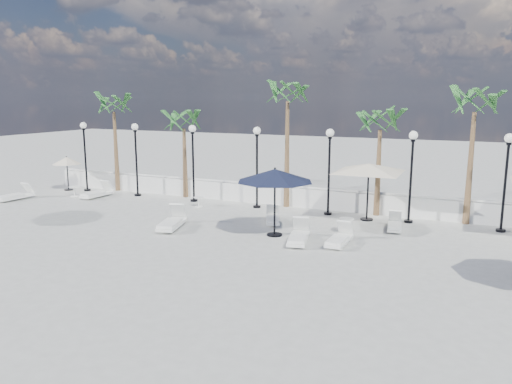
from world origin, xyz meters
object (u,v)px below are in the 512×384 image
at_px(lounger_3, 273,218).
at_px(parasol_navy_mid, 275,176).
at_px(lounger_0, 16,195).
at_px(lounger_1, 97,193).
at_px(lounger_4, 299,236).
at_px(lounger_2, 172,222).
at_px(parasol_cream_small, 67,161).
at_px(parasol_cream_sq_a, 369,164).
at_px(lounger_6, 339,238).
at_px(lounger_5, 395,225).

height_order(lounger_3, parasol_navy_mid, parasol_navy_mid).
relative_size(lounger_0, parasol_navy_mid, 0.67).
height_order(lounger_1, lounger_3, lounger_1).
bearing_deg(lounger_4, lounger_0, 162.73).
xyz_separation_m(lounger_1, lounger_2, (7.15, -3.67, 0.02)).
bearing_deg(lounger_0, parasol_cream_small, 88.66).
height_order(lounger_3, parasol_cream_small, parasol_cream_small).
xyz_separation_m(lounger_2, parasol_cream_small, (-10.09, 4.61, 1.39)).
bearing_deg(lounger_1, parasol_cream_small, 163.41).
xyz_separation_m(lounger_4, parasol_cream_sq_a, (1.52, 4.40, 2.19)).
bearing_deg(lounger_6, lounger_3, 151.66).
bearing_deg(lounger_3, lounger_4, -72.37).
distance_m(lounger_3, lounger_5, 4.93).
relative_size(parasol_cream_sq_a, parasol_cream_small, 2.76).
relative_size(lounger_2, lounger_5, 1.30).
bearing_deg(lounger_3, lounger_6, -52.61).
xyz_separation_m(lounger_1, parasol_cream_sq_a, (13.97, 0.95, 2.19)).
height_order(parasol_cream_sq_a, parasol_cream_small, parasol_cream_sq_a).
bearing_deg(parasol_cream_small, lounger_2, -24.57).
height_order(lounger_0, parasol_cream_sq_a, parasol_cream_sq_a).
distance_m(lounger_0, lounger_3, 13.87).
xyz_separation_m(parasol_navy_mid, parasol_cream_sq_a, (2.68, 3.88, 0.13)).
height_order(lounger_1, parasol_navy_mid, parasol_navy_mid).
distance_m(lounger_3, lounger_4, 2.97).
bearing_deg(lounger_4, parasol_cream_sq_a, 57.98).
height_order(lounger_4, lounger_6, lounger_4).
bearing_deg(lounger_5, parasol_cream_sq_a, 131.59).
bearing_deg(lounger_4, lounger_5, 35.74).
height_order(parasol_navy_mid, parasol_cream_sq_a, parasol_cream_sq_a).
bearing_deg(lounger_3, lounger_2, -167.11).
bearing_deg(lounger_3, lounger_1, 150.00).
xyz_separation_m(lounger_1, lounger_5, (15.32, -0.18, -0.04)).
bearing_deg(parasol_cream_sq_a, parasol_navy_mid, -124.62).
distance_m(lounger_0, parasol_cream_sq_a, 17.74).
xyz_separation_m(lounger_3, parasol_cream_sq_a, (3.47, 2.16, 2.22)).
height_order(lounger_2, lounger_4, lounger_2).
distance_m(lounger_1, lounger_5, 15.32).
bearing_deg(lounger_2, parasol_navy_mid, -5.66).
bearing_deg(lounger_0, lounger_1, 39.87).
relative_size(lounger_5, lounger_6, 0.93).
height_order(lounger_3, lounger_4, lounger_4).
bearing_deg(lounger_0, parasol_cream_sq_a, 16.21).
height_order(lounger_1, parasol_cream_small, parasol_cream_small).
xyz_separation_m(lounger_4, parasol_navy_mid, (-1.16, 0.52, 2.06)).
bearing_deg(lounger_6, parasol_cream_small, 167.34).
xyz_separation_m(lounger_2, lounger_5, (8.17, 3.49, -0.06)).
relative_size(lounger_1, parasol_cream_sq_a, 0.37).
xyz_separation_m(lounger_2, parasol_navy_mid, (4.14, 0.74, 2.04)).
bearing_deg(lounger_4, lounger_6, 1.45).
bearing_deg(parasol_navy_mid, lounger_3, 114.74).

